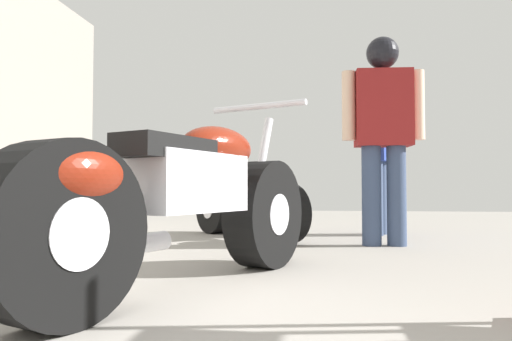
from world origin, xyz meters
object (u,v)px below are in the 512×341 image
object	(u,v)px
motorcycle_maroon_cruiser	(185,202)
motorcycle_black_naked	(248,204)
mechanic_in_blue	(377,149)
mechanic_with_helmet	(383,120)

from	to	relation	value
motorcycle_maroon_cruiser	motorcycle_black_naked	world-z (taller)	motorcycle_maroon_cruiser
motorcycle_black_naked	mechanic_in_blue	xyz separation A→B (m)	(1.30, 0.52, 0.57)
motorcycle_black_naked	mechanic_with_helmet	world-z (taller)	mechanic_with_helmet
mechanic_in_blue	motorcycle_black_naked	bearing A→B (deg)	-158.15
mechanic_with_helmet	motorcycle_maroon_cruiser	bearing A→B (deg)	-120.42
motorcycle_maroon_cruiser	mechanic_in_blue	xyz separation A→B (m)	(1.22, 2.97, 0.48)
mechanic_in_blue	mechanic_with_helmet	distance (m)	1.01
mechanic_with_helmet	motorcycle_black_naked	bearing A→B (deg)	159.07
motorcycle_maroon_cruiser	motorcycle_black_naked	distance (m)	2.45
motorcycle_maroon_cruiser	mechanic_in_blue	distance (m)	3.25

